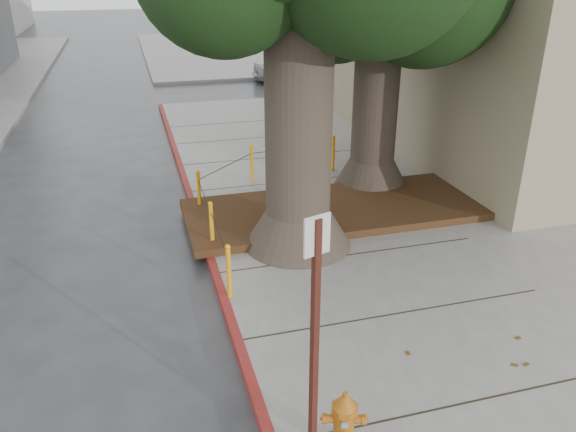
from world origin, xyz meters
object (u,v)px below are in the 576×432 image
Objects in this scene: fire_hydrant at (344,423)px; car_red at (343,62)px; signpost at (315,331)px; car_silver at (291,69)px.

fire_hydrant is 0.20× the size of car_red.
car_red is at bearing 50.56° from signpost.
signpost is 0.71× the size of car_red.
signpost is 0.81× the size of car_silver.
car_red is at bearing 86.70° from fire_hydrant.
car_silver is 0.88× the size of car_red.
car_silver reaches higher than fire_hydrant.
car_silver is 2.97m from car_red.
car_red is (2.88, 0.69, 0.06)m from car_silver.
car_silver is (5.61, 21.54, 0.07)m from fire_hydrant.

